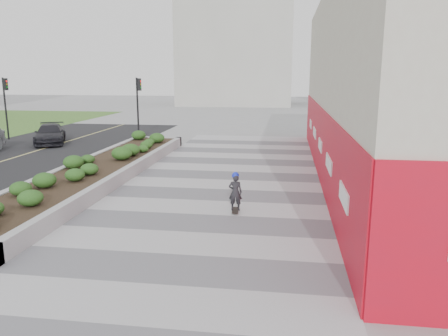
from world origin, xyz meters
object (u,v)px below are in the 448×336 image
(traffic_signal_near, at_px, (138,100))
(traffic_signal_far, at_px, (6,99))
(skateboarder, at_px, (235,192))
(car_dark, at_px, (50,134))
(planter, at_px, (98,168))

(traffic_signal_near, height_order, traffic_signal_far, same)
(traffic_signal_near, relative_size, skateboarder, 3.13)
(car_dark, bearing_deg, traffic_signal_far, 135.77)
(planter, relative_size, traffic_signal_near, 4.29)
(traffic_signal_far, bearing_deg, traffic_signal_near, 3.11)
(skateboarder, xyz_separation_m, car_dark, (-13.57, 12.64, -0.06))
(traffic_signal_near, bearing_deg, planter, -80.65)
(planter, relative_size, skateboarder, 13.40)
(planter, distance_m, skateboarder, 7.57)
(skateboarder, distance_m, car_dark, 18.54)
(planter, bearing_deg, traffic_signal_near, 99.35)
(skateboarder, bearing_deg, car_dark, 132.71)
(planter, height_order, traffic_signal_far, traffic_signal_far)
(planter, distance_m, car_dark, 11.22)
(traffic_signal_near, height_order, car_dark, traffic_signal_near)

